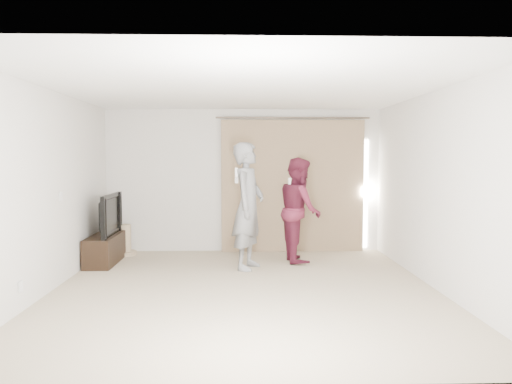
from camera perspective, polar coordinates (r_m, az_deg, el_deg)
The scene contains 10 objects.
floor at distance 6.63m, azimuth -1.31°, elevation -11.11°, with size 5.50×5.50×0.00m, color #BCAB8D.
wall_back at distance 9.16m, azimuth -1.46°, elevation 1.33°, with size 5.00×0.04×2.60m, color silver.
wall_left at distance 6.86m, azimuth -22.68°, elevation 0.12°, with size 0.04×5.50×2.60m.
ceiling at distance 6.46m, azimuth -1.35°, elevation 11.77°, with size 5.00×5.50×0.01m, color white.
curtain at distance 9.14m, azimuth 4.28°, elevation 0.71°, with size 2.80×0.11×2.46m.
tv_console at distance 8.55m, azimuth -16.86°, elevation -6.25°, with size 0.41×1.20×0.46m, color black.
tv at distance 8.47m, azimuth -16.93°, elevation -2.48°, with size 1.17×0.15×0.67m, color black.
scratching_post at distance 9.14m, azimuth -14.78°, elevation -5.63°, with size 0.41×0.41×0.54m.
person_man at distance 7.69m, azimuth -0.89°, elevation -1.60°, with size 0.67×0.83×1.95m.
person_woman at distance 8.29m, azimuth 5.00°, elevation -2.01°, with size 0.72×0.89×1.72m.
Camera 1 is at (-0.05, -6.40, 1.73)m, focal length 35.00 mm.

